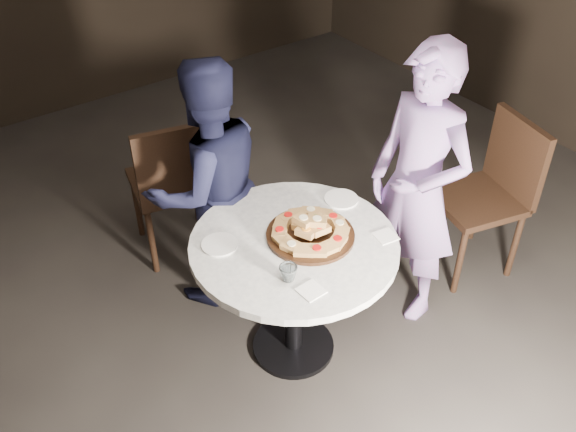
% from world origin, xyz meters
% --- Properties ---
extents(floor, '(7.00, 7.00, 0.00)m').
position_xyz_m(floor, '(0.00, 0.00, 0.00)').
color(floor, black).
rests_on(floor, ground).
extents(table, '(1.16, 1.16, 0.77)m').
position_xyz_m(table, '(-0.09, 0.02, 0.63)').
color(table, black).
rests_on(table, ground).
extents(serving_board, '(0.49, 0.49, 0.02)m').
position_xyz_m(serving_board, '(-0.00, 0.01, 0.78)').
color(serving_board, black).
rests_on(serving_board, table).
extents(focaccia_pile, '(0.39, 0.39, 0.10)m').
position_xyz_m(focaccia_pile, '(-0.00, 0.01, 0.82)').
color(focaccia_pile, '#A87941').
rests_on(focaccia_pile, serving_board).
extents(plate_left, '(0.23, 0.23, 0.01)m').
position_xyz_m(plate_left, '(-0.40, 0.22, 0.78)').
color(plate_left, white).
rests_on(plate_left, table).
extents(plate_right, '(0.20, 0.20, 0.01)m').
position_xyz_m(plate_right, '(0.32, 0.16, 0.78)').
color(plate_right, white).
rests_on(plate_right, table).
extents(water_glass, '(0.09, 0.09, 0.08)m').
position_xyz_m(water_glass, '(-0.27, -0.17, 0.81)').
color(water_glass, silver).
rests_on(water_glass, table).
extents(napkin_near, '(0.11, 0.11, 0.01)m').
position_xyz_m(napkin_near, '(-0.23, -0.29, 0.78)').
color(napkin_near, white).
rests_on(napkin_near, table).
extents(napkin_far, '(0.12, 0.12, 0.01)m').
position_xyz_m(napkin_far, '(0.30, -0.21, 0.78)').
color(napkin_far, white).
rests_on(napkin_far, table).
extents(chair_far, '(0.57, 0.58, 1.01)m').
position_xyz_m(chair_far, '(-0.21, 1.10, 0.58)').
color(chair_far, black).
rests_on(chair_far, ground).
extents(chair_right, '(0.59, 0.57, 1.00)m').
position_xyz_m(chair_right, '(1.32, -0.07, 0.58)').
color(chair_right, black).
rests_on(chair_right, ground).
extents(diner_navy, '(0.75, 0.60, 1.51)m').
position_xyz_m(diner_navy, '(-0.18, 0.70, 0.75)').
color(diner_navy, black).
rests_on(diner_navy, ground).
extents(diner_teal, '(0.45, 0.63, 1.64)m').
position_xyz_m(diner_teal, '(0.67, -0.05, 0.82)').
color(diner_teal, '#8066A2').
rests_on(diner_teal, ground).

